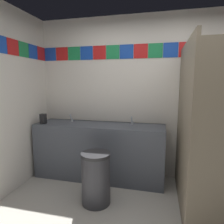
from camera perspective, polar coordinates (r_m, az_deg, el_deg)
name	(u,v)px	position (r m, az deg, el deg)	size (l,w,h in m)	color
wall_back	(154,98)	(3.26, 12.02, 4.10)	(3.82, 0.09, 2.58)	silver
vanity_counter	(99,150)	(3.26, -3.69, -10.97)	(2.05, 0.55, 0.88)	#4C515B
faucet_left	(72,119)	(3.40, -11.59, -1.89)	(0.04, 0.10, 0.14)	silver
faucet_right	(132,122)	(3.11, 5.78, -2.74)	(0.04, 0.10, 0.14)	silver
soap_dispenser	(43,119)	(3.37, -19.22, -1.85)	(0.09, 0.09, 0.16)	black
stall_divider	(203,131)	(2.40, 24.74, -5.12)	(0.92, 1.34, 2.02)	#726651
trash_bin	(96,178)	(2.66, -4.66, -18.47)	(0.37, 0.37, 0.67)	#333338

